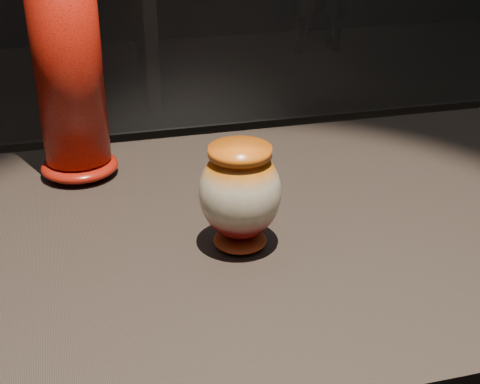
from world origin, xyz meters
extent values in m
cube|color=black|center=(0.00, 0.00, 0.88)|extent=(2.00, 0.80, 0.05)
ellipsoid|color=#6A0B09|center=(-0.03, -0.06, 0.91)|extent=(0.09, 0.09, 0.02)
ellipsoid|color=beige|center=(-0.03, -0.06, 0.99)|extent=(0.13, 0.13, 0.14)
cylinder|color=orange|center=(-0.03, -0.06, 1.05)|extent=(0.10, 0.10, 0.01)
ellipsoid|color=red|center=(-0.25, 0.26, 0.92)|extent=(0.17, 0.17, 0.04)
cylinder|color=red|center=(-0.25, 0.26, 1.13)|extent=(0.14, 0.14, 0.39)
cube|color=black|center=(0.26, 3.35, 0.42)|extent=(0.08, 0.50, 0.85)
camera|label=1|loc=(-0.25, -0.90, 1.42)|focal=50.00mm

